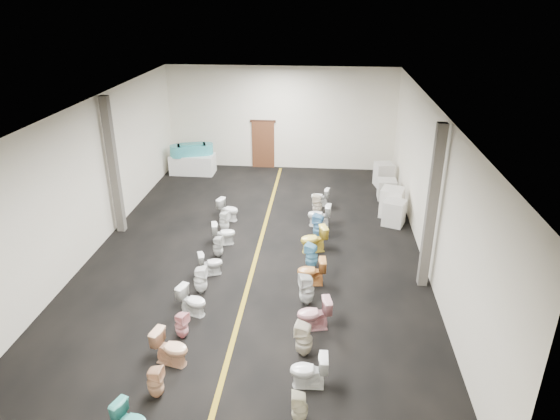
# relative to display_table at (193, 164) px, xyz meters

# --- Properties ---
(floor) EXTENTS (16.00, 16.00, 0.00)m
(floor) POSITION_rel_display_table_xyz_m (3.79, -6.83, -0.42)
(floor) COLOR black
(floor) RESTS_ON ground
(ceiling) EXTENTS (16.00, 16.00, 0.00)m
(ceiling) POSITION_rel_display_table_xyz_m (3.79, -6.83, 4.08)
(ceiling) COLOR black
(ceiling) RESTS_ON ground
(wall_back) EXTENTS (10.00, 0.00, 10.00)m
(wall_back) POSITION_rel_display_table_xyz_m (3.79, 1.17, 1.83)
(wall_back) COLOR silver
(wall_back) RESTS_ON ground
(wall_front) EXTENTS (10.00, 0.00, 10.00)m
(wall_front) POSITION_rel_display_table_xyz_m (3.79, -14.83, 1.83)
(wall_front) COLOR silver
(wall_front) RESTS_ON ground
(wall_left) EXTENTS (0.00, 16.00, 16.00)m
(wall_left) POSITION_rel_display_table_xyz_m (-1.21, -6.83, 1.83)
(wall_left) COLOR silver
(wall_left) RESTS_ON ground
(wall_right) EXTENTS (0.00, 16.00, 16.00)m
(wall_right) POSITION_rel_display_table_xyz_m (8.79, -6.83, 1.83)
(wall_right) COLOR silver
(wall_right) RESTS_ON ground
(aisle_stripe) EXTENTS (0.12, 15.60, 0.01)m
(aisle_stripe) POSITION_rel_display_table_xyz_m (3.79, -6.83, -0.42)
(aisle_stripe) COLOR olive
(aisle_stripe) RESTS_ON floor
(back_door) EXTENTS (1.00, 0.10, 2.10)m
(back_door) POSITION_rel_display_table_xyz_m (2.99, 1.11, 0.63)
(back_door) COLOR #562D19
(back_door) RESTS_ON floor
(door_frame) EXTENTS (1.15, 0.08, 0.10)m
(door_frame) POSITION_rel_display_table_xyz_m (2.99, 1.12, 1.70)
(door_frame) COLOR #331C11
(door_frame) RESTS_ON back_door
(column_left) EXTENTS (0.25, 0.25, 4.50)m
(column_left) POSITION_rel_display_table_xyz_m (-0.96, -5.83, 1.83)
(column_left) COLOR #59544C
(column_left) RESTS_ON floor
(column_right) EXTENTS (0.25, 0.25, 4.50)m
(column_right) POSITION_rel_display_table_xyz_m (8.54, -8.33, 1.83)
(column_right) COLOR #59544C
(column_right) RESTS_ON floor
(display_table) EXTENTS (1.91, 0.97, 0.84)m
(display_table) POSITION_rel_display_table_xyz_m (0.00, 0.00, 0.00)
(display_table) COLOR white
(display_table) RESTS_ON floor
(bathtub) EXTENTS (1.80, 1.04, 0.55)m
(bathtub) POSITION_rel_display_table_xyz_m (-0.00, 0.00, 0.65)
(bathtub) COLOR teal
(bathtub) RESTS_ON display_table
(appliance_crate_a) EXTENTS (0.88, 0.88, 0.87)m
(appliance_crate_a) POSITION_rel_display_table_xyz_m (8.19, -4.55, 0.01)
(appliance_crate_a) COLOR silver
(appliance_crate_a) RESTS_ON floor
(appliance_crate_b) EXTENTS (0.94, 0.94, 1.03)m
(appliance_crate_b) POSITION_rel_display_table_xyz_m (8.19, -3.81, 0.10)
(appliance_crate_b) COLOR white
(appliance_crate_b) RESTS_ON floor
(appliance_crate_c) EXTENTS (0.68, 0.68, 0.77)m
(appliance_crate_c) POSITION_rel_display_table_xyz_m (8.19, -2.20, -0.04)
(appliance_crate_c) COLOR beige
(appliance_crate_c) RESTS_ON floor
(appliance_crate_d) EXTENTS (0.81, 0.81, 0.97)m
(appliance_crate_d) POSITION_rel_display_table_xyz_m (8.19, -0.79, 0.06)
(appliance_crate_d) COLOR silver
(appliance_crate_d) RESTS_ON floor
(toilet_left_0) EXTENTS (0.76, 0.59, 0.68)m
(toilet_left_0) POSITION_rel_display_table_xyz_m (2.46, -14.01, -0.08)
(toilet_left_0) COLOR teal
(toilet_left_0) RESTS_ON floor
(toilet_left_1) EXTENTS (0.35, 0.34, 0.71)m
(toilet_left_1) POSITION_rel_display_table_xyz_m (2.58, -13.06, -0.06)
(toilet_left_1) COLOR #DFA87D
(toilet_left_1) RESTS_ON floor
(toilet_left_2) EXTENTS (0.87, 0.62, 0.80)m
(toilet_left_2) POSITION_rel_display_table_xyz_m (2.61, -12.08, -0.02)
(toilet_left_2) COLOR #F3B88D
(toilet_left_2) RESTS_ON floor
(toilet_left_3) EXTENTS (0.41, 0.40, 0.68)m
(toilet_left_3) POSITION_rel_display_table_xyz_m (2.60, -11.21, -0.08)
(toilet_left_3) COLOR #FAAAB0
(toilet_left_3) RESTS_ON floor
(toilet_left_4) EXTENTS (0.83, 0.64, 0.75)m
(toilet_left_4) POSITION_rel_display_table_xyz_m (2.61, -10.27, -0.05)
(toilet_left_4) COLOR white
(toilet_left_4) RESTS_ON floor
(toilet_left_5) EXTENTS (0.38, 0.37, 0.78)m
(toilet_left_5) POSITION_rel_display_table_xyz_m (2.59, -9.32, -0.03)
(toilet_left_5) COLOR white
(toilet_left_5) RESTS_ON floor
(toilet_left_6) EXTENTS (0.77, 0.60, 0.69)m
(toilet_left_6) POSITION_rel_display_table_xyz_m (2.65, -8.36, -0.07)
(toilet_left_6) COLOR silver
(toilet_left_6) RESTS_ON floor
(toilet_left_7) EXTENTS (0.37, 0.36, 0.68)m
(toilet_left_7) POSITION_rel_display_table_xyz_m (2.64, -7.34, -0.08)
(toilet_left_7) COLOR silver
(toilet_left_7) RESTS_ON floor
(toilet_left_8) EXTENTS (0.81, 0.58, 0.74)m
(toilet_left_8) POSITION_rel_display_table_xyz_m (2.65, -6.50, -0.05)
(toilet_left_8) COLOR white
(toilet_left_8) RESTS_ON floor
(toilet_left_9) EXTENTS (0.42, 0.41, 0.72)m
(toilet_left_9) POSITION_rel_display_table_xyz_m (2.49, -5.59, -0.06)
(toilet_left_9) COLOR white
(toilet_left_9) RESTS_ON floor
(toilet_left_10) EXTENTS (0.84, 0.65, 0.76)m
(toilet_left_10) POSITION_rel_display_table_xyz_m (2.46, -4.67, -0.04)
(toilet_left_10) COLOR white
(toilet_left_10) RESTS_ON floor
(toilet_right_0) EXTENTS (0.33, 0.33, 0.68)m
(toilet_right_0) POSITION_rel_display_table_xyz_m (5.45, -13.44, -0.08)
(toilet_right_0) COLOR beige
(toilet_right_0) RESTS_ON floor
(toilet_right_1) EXTENTS (0.78, 0.46, 0.78)m
(toilet_right_1) POSITION_rel_display_table_xyz_m (5.58, -12.50, -0.03)
(toilet_right_1) COLOR white
(toilet_right_1) RESTS_ON floor
(toilet_right_2) EXTENTS (0.45, 0.45, 0.83)m
(toilet_right_2) POSITION_rel_display_table_xyz_m (5.44, -11.56, -0.00)
(toilet_right_2) COLOR beige
(toilet_right_2) RESTS_ON floor
(toilet_right_3) EXTENTS (0.88, 0.62, 0.82)m
(toilet_right_3) POSITION_rel_display_table_xyz_m (5.62, -10.60, -0.01)
(toilet_right_3) COLOR pink
(toilet_right_3) RESTS_ON floor
(toilet_right_4) EXTENTS (0.48, 0.47, 0.86)m
(toilet_right_4) POSITION_rel_display_table_xyz_m (5.41, -9.58, 0.01)
(toilet_right_4) COLOR silver
(toilet_right_4) RESTS_ON floor
(toilet_right_5) EXTENTS (0.81, 0.51, 0.79)m
(toilet_right_5) POSITION_rel_display_table_xyz_m (5.50, -8.64, -0.03)
(toilet_right_5) COLOR #CA7F3C
(toilet_right_5) RESTS_ON floor
(toilet_right_6) EXTENTS (0.47, 0.46, 0.78)m
(toilet_right_6) POSITION_rel_display_table_xyz_m (5.48, -7.76, -0.03)
(toilet_right_6) COLOR #6AB9DD
(toilet_right_6) RESTS_ON floor
(toilet_right_7) EXTENTS (0.92, 0.70, 0.83)m
(toilet_right_7) POSITION_rel_display_table_xyz_m (5.50, -6.75, -0.01)
(toilet_right_7) COLOR yellow
(toilet_right_7) RESTS_ON floor
(toilet_right_8) EXTENTS (0.47, 0.46, 0.83)m
(toilet_right_8) POSITION_rel_display_table_xyz_m (5.64, -5.79, -0.01)
(toilet_right_8) COLOR #63A4D3
(toilet_right_8) RESTS_ON floor
(toilet_right_9) EXTENTS (0.83, 0.53, 0.80)m
(toilet_right_9) POSITION_rel_display_table_xyz_m (5.64, -4.91, -0.02)
(toilet_right_9) COLOR white
(toilet_right_9) RESTS_ON floor
(toilet_right_10) EXTENTS (0.37, 0.37, 0.76)m
(toilet_right_10) POSITION_rel_display_table_xyz_m (5.56, -3.93, -0.04)
(toilet_right_10) COLOR #EEE0C7
(toilet_right_10) RESTS_ON floor
(toilet_right_11) EXTENTS (0.74, 0.51, 0.69)m
(toilet_right_11) POSITION_rel_display_table_xyz_m (5.64, -3.11, -0.08)
(toilet_right_11) COLOR white
(toilet_right_11) RESTS_ON floor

